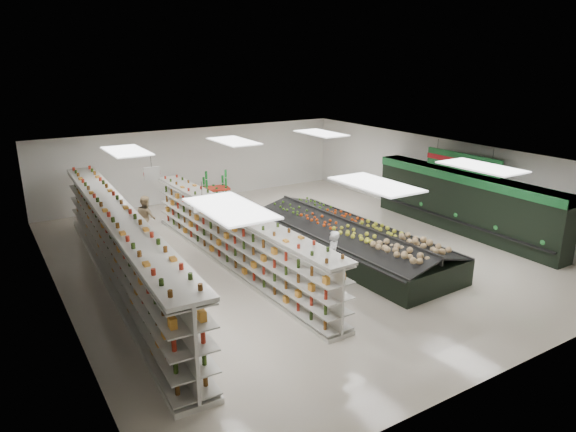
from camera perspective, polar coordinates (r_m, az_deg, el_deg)
floor at (r=16.99m, az=0.24°, el=-4.10°), size 16.00×16.00×0.00m
ceiling at (r=16.10m, az=0.26°, el=6.56°), size 14.00×16.00×0.02m
wall_back at (r=23.45m, az=-10.22°, el=5.71°), size 14.00×0.02×3.20m
wall_front at (r=10.99m, az=23.24°, el=-8.95°), size 14.00×0.02×3.20m
wall_left at (r=14.25m, az=-24.41°, el=-3.15°), size 0.02×16.00×3.20m
wall_right at (r=20.93m, az=16.77°, el=3.86°), size 0.02×16.00×3.20m
produce_wall_case at (r=19.73m, az=18.98°, el=1.78°), size 0.93×8.00×2.20m
aisle_sign_near at (r=12.77m, az=-9.49°, el=1.40°), size 0.52×0.06×0.75m
aisle_sign_far at (r=16.45m, az=-14.89°, el=4.61°), size 0.52×0.06×0.75m
hortifruti_banner at (r=19.20m, az=18.84°, el=5.72°), size 0.12×3.20×0.95m
gondola_left at (r=15.12m, az=-18.19°, el=-3.68°), size 1.49×12.73×2.20m
gondola_center at (r=15.78m, az=-6.11°, el=-2.66°), size 1.13×10.56×1.83m
produce_island at (r=16.84m, az=6.79°, el=-2.53°), size 3.08×7.76×1.14m
soda_endcap at (r=22.28m, az=-8.10°, el=2.88°), size 1.28×0.98×1.48m
shopper_main at (r=14.56m, az=4.95°, el=-4.61°), size 0.68×0.65×1.57m
shopper_background at (r=18.82m, az=-15.48°, el=-0.11°), size 0.54×0.80×1.54m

